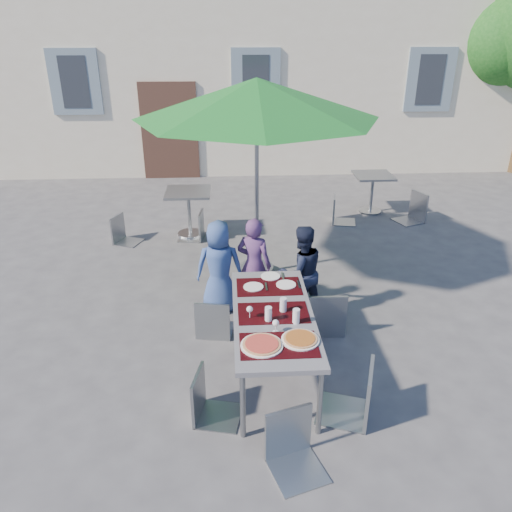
{
  "coord_description": "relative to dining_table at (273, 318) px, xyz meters",
  "views": [
    {
      "loc": [
        -0.69,
        -4.32,
        3.38
      ],
      "look_at": [
        -0.38,
        0.84,
        0.96
      ],
      "focal_mm": 35.0,
      "sensor_mm": 36.0,
      "label": 1
    }
  ],
  "objects": [
    {
      "name": "child_2",
      "position": [
        0.45,
        1.18,
        -0.09
      ],
      "size": [
        0.66,
        0.51,
        1.21
      ],
      "primitive_type": "imported",
      "rotation": [
        0.0,
        0.0,
        3.46
      ],
      "color": "#171D34",
      "rests_on": "ground"
    },
    {
      "name": "bg_chair_l_0",
      "position": [
        -2.21,
        3.66,
        -0.19
      ],
      "size": [
        0.51,
        0.51,
        0.88
      ],
      "color": "gray",
      "rests_on": "ground"
    },
    {
      "name": "chair_5",
      "position": [
        0.07,
        -1.19,
        -0.14
      ],
      "size": [
        0.53,
        0.53,
        0.95
      ],
      "color": "#8E9599",
      "rests_on": "ground"
    },
    {
      "name": "chair_0",
      "position": [
        -0.63,
        0.76,
        -0.15
      ],
      "size": [
        0.47,
        0.48,
        0.93
      ],
      "color": "gray",
      "rests_on": "ground"
    },
    {
      "name": "chair_1",
      "position": [
        0.14,
        0.92,
        -0.21
      ],
      "size": [
        0.47,
        0.47,
        0.84
      ],
      "color": "gray",
      "rests_on": "ground"
    },
    {
      "name": "chair_4",
      "position": [
        0.72,
        -0.66,
        -0.07
      ],
      "size": [
        0.6,
        0.6,
        1.06
      ],
      "color": "#91999C",
      "rests_on": "ground"
    },
    {
      "name": "bg_chair_r_1",
      "position": [
        3.04,
        4.36,
        -0.1
      ],
      "size": [
        0.59,
        0.58,
        1.02
      ],
      "color": "gray",
      "rests_on": "ground"
    },
    {
      "name": "chair_3",
      "position": [
        -0.65,
        -0.59,
        -0.17
      ],
      "size": [
        0.48,
        0.48,
        0.91
      ],
      "color": "gray",
      "rests_on": "ground"
    },
    {
      "name": "dining_table",
      "position": [
        0.0,
        0.0,
        0.0
      ],
      "size": [
        0.8,
        1.85,
        0.76
      ],
      "color": "#4D4D52",
      "rests_on": "ground"
    },
    {
      "name": "chair_2",
      "position": [
        0.69,
        0.75,
        -0.08
      ],
      "size": [
        0.48,
        0.48,
        1.05
      ],
      "color": "#8F949A",
      "rests_on": "ground"
    },
    {
      "name": "cafe_table_1",
      "position": [
        2.36,
        4.87,
        -0.17
      ],
      "size": [
        0.71,
        0.71,
        0.76
      ],
      "color": "#95989C",
      "rests_on": "ground"
    },
    {
      "name": "child_1",
      "position": [
        -0.12,
        1.37,
        -0.07
      ],
      "size": [
        0.54,
        0.46,
        1.24
      ],
      "primitive_type": "imported",
      "rotation": [
        0.0,
        0.0,
        2.71
      ],
      "color": "#533165",
      "rests_on": "ground"
    },
    {
      "name": "bg_chair_l_1",
      "position": [
        1.63,
        4.37,
        -0.14
      ],
      "size": [
        0.5,
        0.5,
        0.95
      ],
      "color": "gray",
      "rests_on": "ground"
    },
    {
      "name": "glassware",
      "position": [
        0.04,
        -0.12,
        0.13
      ],
      "size": [
        0.51,
        0.43,
        0.15
      ],
      "color": "silver",
      "rests_on": "dining_table"
    },
    {
      "name": "patio_umbrella",
      "position": [
        -0.02,
        2.36,
        1.8
      ],
      "size": [
        3.23,
        3.23,
        2.76
      ],
      "color": "#95989C",
      "rests_on": "ground"
    },
    {
      "name": "child_0",
      "position": [
        -0.55,
        1.37,
        -0.09
      ],
      "size": [
        0.6,
        0.4,
        1.21
      ],
      "primitive_type": "imported",
      "rotation": [
        0.0,
        0.0,
        3.12
      ],
      "color": "#324D8C",
      "rests_on": "ground"
    },
    {
      "name": "pizza_near_right",
      "position": [
        0.2,
        -0.49,
        0.07
      ],
      "size": [
        0.35,
        0.35,
        0.03
      ],
      "color": "white",
      "rests_on": "dining_table"
    },
    {
      "name": "cafe_table_0",
      "position": [
        -1.1,
        3.9,
        -0.13
      ],
      "size": [
        0.75,
        0.75,
        0.8
      ],
      "color": "#95989C",
      "rests_on": "ground"
    },
    {
      "name": "ground",
      "position": [
        0.26,
        0.06,
        -0.7
      ],
      "size": [
        90.0,
        90.0,
        0.0
      ],
      "primitive_type": "plane",
      "color": "#424244",
      "rests_on": "ground"
    },
    {
      "name": "pizza_near_left",
      "position": [
        -0.15,
        -0.56,
        0.07
      ],
      "size": [
        0.39,
        0.39,
        0.03
      ],
      "color": "white",
      "rests_on": "dining_table"
    },
    {
      "name": "bg_chair_r_0",
      "position": [
        -0.99,
        3.73,
        -0.16
      ],
      "size": [
        0.46,
        0.45,
        0.92
      ],
      "color": "#939B9F",
      "rests_on": "ground"
    },
    {
      "name": "place_settings",
      "position": [
        0.03,
        0.63,
        0.06
      ],
      "size": [
        0.62,
        0.46,
        0.01
      ],
      "color": "white",
      "rests_on": "dining_table"
    }
  ]
}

